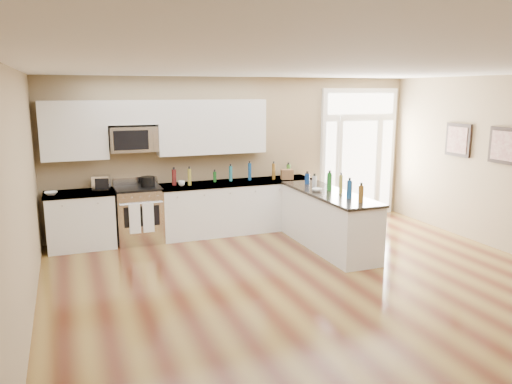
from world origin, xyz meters
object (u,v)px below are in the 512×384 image
kitchen_range (139,214)px  stockpot (148,181)px  toaster_oven (101,183)px  peninsula_cabinet (328,222)px

kitchen_range → stockpot: (0.17, 0.03, 0.56)m
kitchen_range → stockpot: size_ratio=4.46×
stockpot → toaster_oven: toaster_oven is taller
peninsula_cabinet → toaster_oven: 3.81m
toaster_oven → kitchen_range: bearing=6.2°
kitchen_range → toaster_oven: (-0.58, 0.08, 0.58)m
peninsula_cabinet → stockpot: (-2.68, 1.48, 0.61)m
peninsula_cabinet → kitchen_range: 3.20m
kitchen_range → toaster_oven: toaster_oven is taller
stockpot → toaster_oven: (-0.76, 0.05, 0.02)m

